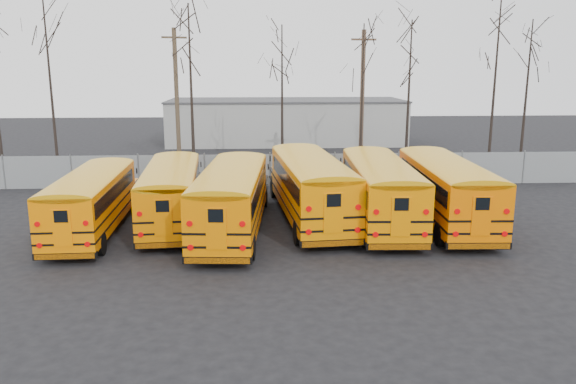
{
  "coord_description": "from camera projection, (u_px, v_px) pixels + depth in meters",
  "views": [
    {
      "loc": [
        -0.73,
        -21.97,
        7.31
      ],
      "look_at": [
        0.63,
        3.2,
        1.6
      ],
      "focal_mm": 35.0,
      "sensor_mm": 36.0,
      "label": 1
    }
  ],
  "objects": [
    {
      "name": "tree_4",
      "position": [
        362.0,
        103.0,
        36.22
      ],
      "size": [
        0.26,
        0.26,
        9.88
      ],
      "primitive_type": "cone",
      "color": "black",
      "rests_on": "ground"
    },
    {
      "name": "bus_f",
      "position": [
        445.0,
        185.0,
        26.25
      ],
      "size": [
        2.98,
        11.17,
        3.1
      ],
      "rotation": [
        0.0,
        0.0,
        -0.04
      ],
      "color": "black",
      "rests_on": "ground"
    },
    {
      "name": "ground",
      "position": [
        277.0,
        247.0,
        23.05
      ],
      "size": [
        120.0,
        120.0,
        0.0
      ],
      "primitive_type": "plane",
      "color": "black",
      "rests_on": "ground"
    },
    {
      "name": "distant_building",
      "position": [
        286.0,
        122.0,
        53.88
      ],
      "size": [
        22.0,
        8.0,
        4.0
      ],
      "primitive_type": "cube",
      "color": "#9D9D98",
      "rests_on": "ground"
    },
    {
      "name": "tree_2",
      "position": [
        191.0,
        95.0,
        35.1
      ],
      "size": [
        0.26,
        0.26,
        10.98
      ],
      "primitive_type": "cone",
      "color": "black",
      "rests_on": "ground"
    },
    {
      "name": "tree_6",
      "position": [
        495.0,
        84.0,
        36.45
      ],
      "size": [
        0.26,
        0.26,
        12.19
      ],
      "primitive_type": "cone",
      "color": "black",
      "rests_on": "ground"
    },
    {
      "name": "bus_b",
      "position": [
        172.0,
        189.0,
        26.12
      ],
      "size": [
        3.11,
        10.44,
        2.88
      ],
      "rotation": [
        0.0,
        0.0,
        0.07
      ],
      "color": "black",
      "rests_on": "ground"
    },
    {
      "name": "fence",
      "position": [
        270.0,
        170.0,
        34.52
      ],
      "size": [
        40.0,
        0.04,
        2.0
      ],
      "primitive_type": "cube",
      "color": "gray",
      "rests_on": "ground"
    },
    {
      "name": "utility_pole_right",
      "position": [
        362.0,
        101.0,
        38.23
      ],
      "size": [
        1.72,
        0.3,
        9.62
      ],
      "rotation": [
        0.0,
        0.0,
        0.1
      ],
      "color": "brown",
      "rests_on": "ground"
    },
    {
      "name": "bus_d",
      "position": [
        310.0,
        182.0,
        26.63
      ],
      "size": [
        3.6,
        11.58,
        3.19
      ],
      "rotation": [
        0.0,
        0.0,
        0.09
      ],
      "color": "black",
      "rests_on": "ground"
    },
    {
      "name": "utility_pole_left",
      "position": [
        177.0,
        98.0,
        39.49
      ],
      "size": [
        1.69,
        0.72,
        9.83
      ],
      "rotation": [
        0.0,
        0.0,
        0.35
      ],
      "color": "#4C3D2B",
      "rests_on": "ground"
    },
    {
      "name": "tree_3",
      "position": [
        282.0,
        99.0,
        39.39
      ],
      "size": [
        0.26,
        0.26,
        10.03
      ],
      "primitive_type": "cone",
      "color": "black",
      "rests_on": "ground"
    },
    {
      "name": "bus_e",
      "position": [
        379.0,
        186.0,
        26.17
      ],
      "size": [
        3.04,
        11.2,
        3.1
      ],
      "rotation": [
        0.0,
        0.0,
        -0.04
      ],
      "color": "black",
      "rests_on": "ground"
    },
    {
      "name": "bus_a",
      "position": [
        93.0,
        197.0,
        24.76
      ],
      "size": [
        2.6,
        10.07,
        2.8
      ],
      "rotation": [
        0.0,
        0.0,
        0.03
      ],
      "color": "black",
      "rests_on": "ground"
    },
    {
      "name": "tree_7",
      "position": [
        526.0,
        95.0,
        40.08
      ],
      "size": [
        0.26,
        0.26,
        10.45
      ],
      "primitive_type": "cone",
      "color": "black",
      "rests_on": "ground"
    },
    {
      "name": "bus_c",
      "position": [
        232.0,
        194.0,
        24.6
      ],
      "size": [
        3.31,
        11.09,
        3.06
      ],
      "rotation": [
        0.0,
        0.0,
        -0.07
      ],
      "color": "black",
      "rests_on": "ground"
    },
    {
      "name": "tree_5",
      "position": [
        409.0,
        97.0,
        38.9
      ],
      "size": [
        0.26,
        0.26,
        10.32
      ],
      "primitive_type": "cone",
      "color": "black",
      "rests_on": "ground"
    },
    {
      "name": "tree_1",
      "position": [
        50.0,
        81.0,
        34.63
      ],
      "size": [
        0.26,
        0.26,
        12.69
      ],
      "primitive_type": "cone",
      "color": "black",
      "rests_on": "ground"
    }
  ]
}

